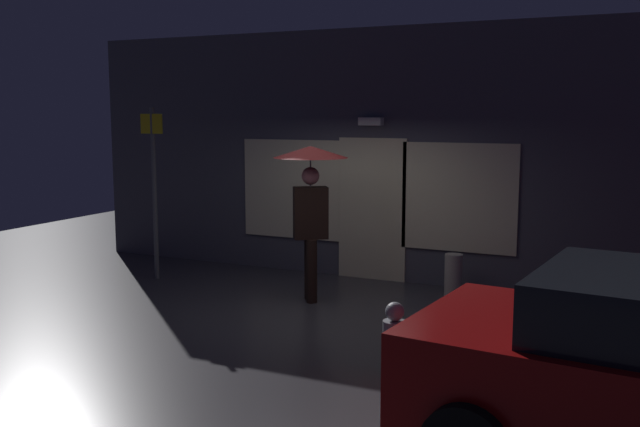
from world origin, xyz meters
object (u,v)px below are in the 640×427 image
at_px(person_with_umbrella, 311,185).
at_px(fire_hydrant, 394,341).
at_px(street_sign_post, 154,183).
at_px(sidewalk_bollard, 453,275).

height_order(person_with_umbrella, fire_hydrant, person_with_umbrella).
bearing_deg(street_sign_post, fire_hydrant, -26.09).
distance_m(person_with_umbrella, sidewalk_bollard, 2.41).
bearing_deg(sidewalk_bollard, street_sign_post, -168.61).
height_order(street_sign_post, sidewalk_bollard, street_sign_post).
height_order(person_with_umbrella, street_sign_post, street_sign_post).
distance_m(street_sign_post, fire_hydrant, 5.40).
relative_size(sidewalk_bollard, fire_hydrant, 0.83).
height_order(person_with_umbrella, sidewalk_bollard, person_with_umbrella).
xyz_separation_m(sidewalk_bollard, fire_hydrant, (0.25, -3.22, 0.03)).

